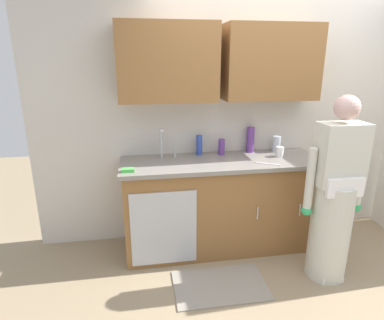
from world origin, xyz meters
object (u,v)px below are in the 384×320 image
(person_at_sink, at_px, (333,205))
(knife_on_counter, at_px, (268,164))
(sink, at_px, (167,164))
(bottle_water_tall, at_px, (199,145))
(bottle_water_short, at_px, (250,140))
(cup_by_sink, at_px, (280,152))
(bottle_cleaner_spray, at_px, (221,147))
(sponge, at_px, (128,170))
(bottle_dish_liquid, at_px, (276,144))

(person_at_sink, bearing_deg, knife_on_counter, 134.13)
(person_at_sink, bearing_deg, sink, 154.42)
(bottle_water_tall, distance_m, knife_on_counter, 0.71)
(bottle_water_short, xyz_separation_m, cup_by_sink, (0.24, -0.21, -0.08))
(bottle_cleaner_spray, xyz_separation_m, bottle_water_tall, (-0.23, 0.02, 0.02))
(bottle_water_short, xyz_separation_m, bottle_water_tall, (-0.55, -0.02, -0.03))
(bottle_cleaner_spray, relative_size, bottle_water_tall, 0.79)
(bottle_cleaner_spray, relative_size, knife_on_counter, 0.67)
(bottle_water_tall, xyz_separation_m, sponge, (-0.71, -0.42, -0.09))
(sink, relative_size, person_at_sink, 0.31)
(cup_by_sink, height_order, sponge, cup_by_sink)
(bottle_water_tall, bearing_deg, cup_by_sink, -13.39)
(person_at_sink, distance_m, bottle_water_short, 1.06)
(cup_by_sink, height_order, knife_on_counter, cup_by_sink)
(bottle_water_short, bearing_deg, sink, -166.02)
(bottle_water_tall, distance_m, cup_by_sink, 0.82)
(bottle_dish_liquid, relative_size, sponge, 1.51)
(knife_on_counter, bearing_deg, cup_by_sink, 76.19)
(bottle_dish_liquid, bearing_deg, sink, -170.71)
(sink, relative_size, bottle_water_short, 1.88)
(bottle_cleaner_spray, xyz_separation_m, sponge, (-0.94, -0.40, -0.07))
(cup_by_sink, bearing_deg, bottle_water_tall, 166.61)
(cup_by_sink, xyz_separation_m, sponge, (-1.50, -0.23, -0.04))
(person_at_sink, relative_size, bottle_water_tall, 7.93)
(sink, distance_m, bottle_cleaner_spray, 0.61)
(sink, height_order, bottle_dish_liquid, sink)
(bottle_water_tall, relative_size, sponge, 1.86)
(person_at_sink, height_order, bottle_cleaner_spray, person_at_sink)
(bottle_dish_liquid, distance_m, sponge, 1.60)
(bottle_water_short, distance_m, bottle_water_tall, 0.55)
(sink, relative_size, bottle_water_tall, 2.45)
(bottle_cleaner_spray, distance_m, bottle_dish_liquid, 0.60)
(bottle_water_short, bearing_deg, sponge, -160.69)
(sink, distance_m, bottle_water_short, 0.94)
(bottle_cleaner_spray, relative_size, sponge, 1.47)
(sponge, bearing_deg, bottle_cleaner_spray, 22.97)
(sponge, bearing_deg, bottle_water_short, 19.31)
(sponge, bearing_deg, person_at_sink, -14.14)
(bottle_cleaner_spray, bearing_deg, person_at_sink, -46.84)
(sink, xyz_separation_m, knife_on_counter, (0.93, -0.21, 0.02))
(knife_on_counter, bearing_deg, bottle_water_tall, 175.17)
(bottle_water_short, bearing_deg, bottle_dish_liquid, -6.29)
(cup_by_sink, distance_m, sponge, 1.52)
(person_at_sink, bearing_deg, bottle_water_short, 117.65)
(bottle_cleaner_spray, relative_size, bottle_dish_liquid, 0.98)
(sponge, bearing_deg, bottle_water_tall, 30.59)
(bottle_dish_liquid, distance_m, knife_on_counter, 0.48)
(person_at_sink, relative_size, bottle_water_short, 6.09)
(bottle_water_short, bearing_deg, knife_on_counter, -86.36)
(person_at_sink, relative_size, sponge, 14.73)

